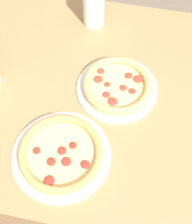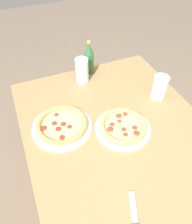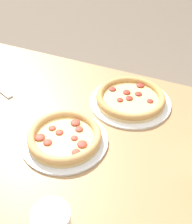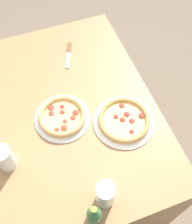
% 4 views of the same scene
% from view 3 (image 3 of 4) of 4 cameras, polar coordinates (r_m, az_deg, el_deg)
% --- Properties ---
extents(table, '(1.24, 0.92, 0.75)m').
position_cam_3_polar(table, '(1.24, -6.38, -16.75)').
color(table, '#997047').
rests_on(table, ground_plane).
extents(pizza_pepperoni, '(0.28, 0.28, 0.04)m').
position_cam_3_polar(pizza_pepperoni, '(0.91, -6.41, -5.08)').
color(pizza_pepperoni, silver).
rests_on(pizza_pepperoni, table).
extents(pizza_salami, '(0.31, 0.31, 0.04)m').
position_cam_3_polar(pizza_salami, '(1.07, 7.01, 2.70)').
color(pizza_salami, white).
rests_on(pizza_salami, table).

